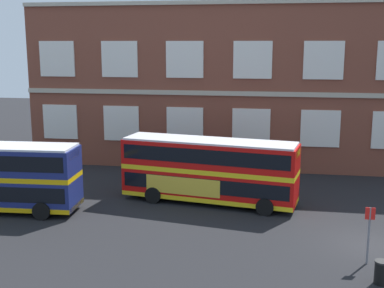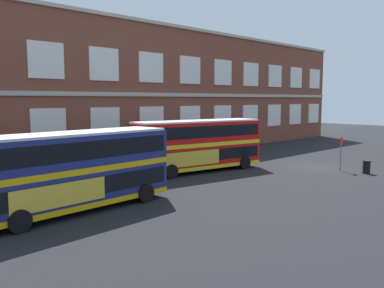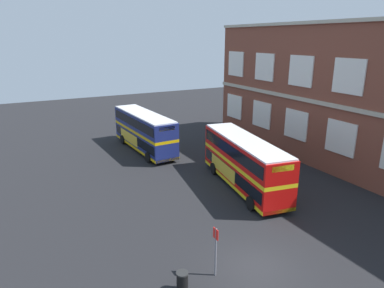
{
  "view_description": "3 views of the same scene",
  "coord_description": "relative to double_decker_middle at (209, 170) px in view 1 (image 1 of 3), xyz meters",
  "views": [
    {
      "loc": [
        -4.91,
        -25.1,
        9.98
      ],
      "look_at": [
        -9.6,
        3.28,
        4.24
      ],
      "focal_mm": 47.36,
      "sensor_mm": 36.0,
      "label": 1
    },
    {
      "loc": [
        -31.9,
        -16.83,
        5.73
      ],
      "look_at": [
        -11.87,
        3.24,
        2.61
      ],
      "focal_mm": 38.27,
      "sensor_mm": 36.0,
      "label": 2
    },
    {
      "loc": [
        12.18,
        -10.38,
        11.7
      ],
      "look_at": [
        -11.45,
        2.19,
        3.45
      ],
      "focal_mm": 32.33,
      "sensor_mm": 36.0,
      "label": 3
    }
  ],
  "objects": [
    {
      "name": "station_litter_bin",
      "position": [
        8.61,
        -9.85,
        -1.63
      ],
      "size": [
        0.6,
        0.6,
        1.03
      ],
      "color": "black",
      "rests_on": "ground"
    },
    {
      "name": "ground_plane",
      "position": [
        8.89,
        -3.58,
        -2.15
      ],
      "size": [
        120.0,
        120.0,
        0.0
      ],
      "primitive_type": "plane",
      "color": "black"
    },
    {
      "name": "double_decker_middle",
      "position": [
        0.0,
        0.0,
        0.0
      ],
      "size": [
        11.28,
        4.41,
        4.07
      ],
      "color": "red",
      "rests_on": "ground"
    },
    {
      "name": "brick_terminal_building",
      "position": [
        10.04,
        12.4,
        4.28
      ],
      "size": [
        52.35,
        8.19,
        13.15
      ],
      "color": "brown",
      "rests_on": "ground"
    },
    {
      "name": "bus_stand_flag",
      "position": [
        8.38,
        -7.86,
        -0.51
      ],
      "size": [
        0.44,
        0.1,
        2.7
      ],
      "color": "slate",
      "rests_on": "ground"
    }
  ]
}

